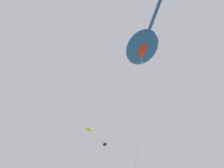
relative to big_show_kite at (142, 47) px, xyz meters
name	(u,v)px	position (x,y,z in m)	size (l,w,h in m)	color
big_show_kite	(142,47)	(0.00, 0.00, 0.00)	(7.36, 8.49, 20.06)	blue
small_kite_triangle_green	(89,131)	(-0.08, 9.74, -4.63)	(2.31, 0.74, 15.41)	yellow
small_kite_diamond_red	(105,148)	(3.59, 12.35, -4.52)	(0.68, 2.00, 15.64)	black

